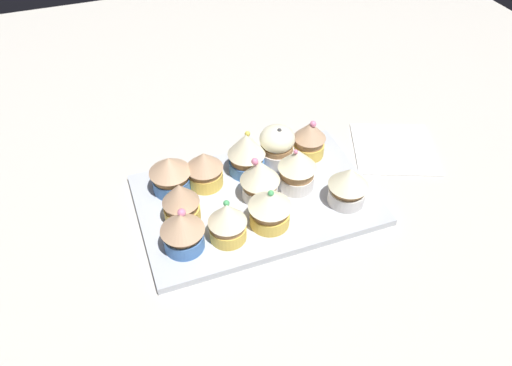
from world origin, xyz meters
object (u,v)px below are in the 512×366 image
cupcake_3 (205,169)px  cupcake_8 (348,185)px  cupcake_6 (259,177)px  cupcake_9 (272,206)px  cupcake_2 (246,152)px  cupcake_4 (170,173)px  cupcake_5 (296,166)px  cupcake_7 (181,202)px  cupcake_11 (183,230)px  napkin (394,148)px  cupcake_0 (310,138)px  cupcake_1 (277,145)px  baking_tray (256,199)px  cupcake_10 (227,221)px

cupcake_3 → cupcake_8: size_ratio=0.96×
cupcake_6 → cupcake_9: (0.34, 6.21, -0.39)cm
cupcake_2 → cupcake_9: 12.41cm
cupcake_4 → cupcake_5: cupcake_5 is taller
cupcake_2 → cupcake_7: (12.74, 6.95, -0.46)cm
cupcake_5 → cupcake_8: (-6.02, 6.31, -0.43)cm
cupcake_11 → napkin: (-41.32, -10.07, -4.32)cm
cupcake_0 → cupcake_9: (11.98, 12.82, -0.07)cm
cupcake_5 → cupcake_8: size_ratio=1.16×
cupcake_8 → cupcake_9: (12.65, 0.15, -0.10)cm
cupcake_9 → cupcake_11: (13.49, 0.06, 0.01)cm
cupcake_2 → cupcake_3: 7.42cm
cupcake_2 → napkin: cupcake_2 is taller
cupcake_11 → cupcake_1: bearing=-146.3°
cupcake_1 → cupcake_8: (-6.62, 12.81, 0.00)cm
cupcake_5 → cupcake_11: (20.12, 6.51, -0.52)cm
baking_tray → cupcake_7: 12.75cm
cupcake_1 → napkin: 22.43cm
cupcake_6 → cupcake_8: size_ratio=1.13×
cupcake_3 → cupcake_7: (5.39, 6.26, 0.24)cm
cupcake_1 → cupcake_2: bearing=5.7°
cupcake_10 → cupcake_11: size_ratio=1.02×
cupcake_3 → cupcake_0: bearing=-176.6°
cupcake_8 → napkin: 18.63cm
cupcake_11 → napkin: 42.75cm
cupcake_3 → cupcake_4: (5.41, -0.65, 0.12)cm
cupcake_4 → cupcake_11: 12.47cm
napkin → cupcake_2: bearing=-5.0°
cupcake_3 → cupcake_10: cupcake_10 is taller
cupcake_10 → cupcake_0: bearing=-144.9°
cupcake_3 → cupcake_9: (-6.99, 11.70, 0.12)cm
baking_tray → cupcake_9: (-0.32, 5.97, 4.02)cm
baking_tray → cupcake_1: (-6.35, -6.99, 4.11)cm
cupcake_1 → cupcake_11: (19.52, 13.02, -0.09)cm
baking_tray → cupcake_1: 10.30cm
baking_tray → cupcake_4: cupcake_4 is taller
cupcake_11 → cupcake_7: bearing=-101.5°
cupcake_2 → cupcake_6: cupcake_2 is taller
cupcake_4 → cupcake_10: (-5.33, 12.93, 0.02)cm
cupcake_3 → cupcake_5: 14.61cm
baking_tray → napkin: bearing=-171.8°
cupcake_2 → cupcake_4: size_ratio=1.20×
cupcake_11 → cupcake_6: bearing=-155.6°
cupcake_3 → cupcake_6: 9.17cm
cupcake_4 → cupcake_8: 27.87cm
cupcake_6 → cupcake_7: (12.71, 0.77, -0.27)cm
cupcake_9 → cupcake_1: bearing=-115.0°
cupcake_6 → cupcake_10: size_ratio=1.08×
baking_tray → napkin: size_ratio=2.55×
cupcake_4 → napkin: size_ratio=0.46×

